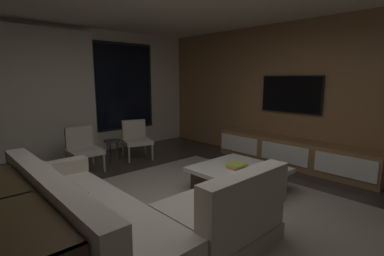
% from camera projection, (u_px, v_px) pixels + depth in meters
% --- Properties ---
extents(floor, '(9.20, 9.20, 0.00)m').
position_uv_depth(floor, '(182.00, 214.00, 3.54)').
color(floor, '#332B26').
extents(back_wall_with_window, '(6.60, 0.30, 2.70)m').
position_uv_depth(back_wall_with_window, '(65.00, 93.00, 5.89)').
color(back_wall_with_window, beige).
rests_on(back_wall_with_window, floor).
extents(media_wall, '(0.12, 7.80, 2.70)m').
position_uv_depth(media_wall, '(306.00, 94.00, 5.35)').
color(media_wall, '#8E6642').
rests_on(media_wall, floor).
extents(area_rug, '(3.20, 3.80, 0.01)m').
position_uv_depth(area_rug, '(208.00, 208.00, 3.70)').
color(area_rug, gray).
rests_on(area_rug, floor).
extents(sectional_couch, '(1.98, 2.50, 0.82)m').
position_uv_depth(sectional_couch, '(123.00, 218.00, 2.83)').
color(sectional_couch, '#A49C8C').
rests_on(sectional_couch, floor).
extents(coffee_table, '(1.16, 1.16, 0.36)m').
position_uv_depth(coffee_table, '(238.00, 179.00, 4.22)').
color(coffee_table, '#3E2D1A').
rests_on(coffee_table, floor).
extents(book_stack_on_coffee_table, '(0.27, 0.22, 0.06)m').
position_uv_depth(book_stack_on_coffee_table, '(236.00, 166.00, 4.19)').
color(book_stack_on_coffee_table, '#D2704B').
rests_on(book_stack_on_coffee_table, coffee_table).
extents(accent_chair_near_window, '(0.67, 0.69, 0.78)m').
position_uv_depth(accent_chair_near_window, '(136.00, 137.00, 5.99)').
color(accent_chair_near_window, '#B2ADA0').
rests_on(accent_chair_near_window, floor).
extents(accent_chair_by_curtain, '(0.55, 0.57, 0.78)m').
position_uv_depth(accent_chair_by_curtain, '(83.00, 147.00, 5.16)').
color(accent_chair_by_curtain, '#B2ADA0').
rests_on(accent_chair_by_curtain, floor).
extents(side_stool, '(0.32, 0.32, 0.46)m').
position_uv_depth(side_stool, '(112.00, 144.00, 5.60)').
color(side_stool, '#333338').
rests_on(side_stool, floor).
extents(media_console, '(0.46, 3.10, 0.52)m').
position_uv_depth(media_console, '(292.00, 154.00, 5.38)').
color(media_console, '#8E6642').
rests_on(media_console, floor).
extents(mounted_tv, '(0.05, 1.21, 0.70)m').
position_uv_depth(mounted_tv, '(291.00, 94.00, 5.46)').
color(mounted_tv, black).
extents(console_table_behind_couch, '(0.40, 2.10, 0.74)m').
position_uv_depth(console_table_behind_couch, '(12.00, 236.00, 2.29)').
color(console_table_behind_couch, '#3E2D1A').
rests_on(console_table_behind_couch, floor).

